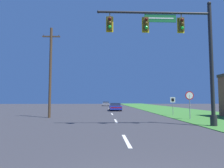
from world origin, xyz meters
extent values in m
cube|color=#38752D|center=(10.50, 30.00, 0.02)|extent=(10.00, 110.00, 0.04)
cube|color=silver|center=(0.00, 6.00, 0.01)|extent=(0.16, 2.80, 0.01)
cube|color=silver|center=(0.00, 14.00, 0.01)|extent=(0.16, 2.80, 0.01)
cube|color=silver|center=(0.00, 22.00, 0.01)|extent=(0.16, 2.80, 0.01)
cube|color=silver|center=(0.00, 30.00, 0.01)|extent=(0.16, 2.80, 0.01)
cube|color=silver|center=(0.00, 38.00, 0.01)|extent=(0.16, 2.80, 0.01)
cylinder|color=#232326|center=(6.40, 10.41, 0.39)|extent=(0.44, 0.44, 0.70)
cylinder|color=#232326|center=(6.40, 10.41, 4.23)|extent=(0.26, 0.26, 8.38)
sphere|color=#232326|center=(6.40, 10.41, 8.56)|extent=(0.28, 0.28, 0.28)
cylinder|color=#232326|center=(2.50, 10.41, 7.82)|extent=(7.79, 0.16, 0.16)
sphere|color=#232326|center=(-1.39, 10.41, 7.82)|extent=(0.21, 0.21, 0.21)
cube|color=#196B33|center=(2.89, 10.41, 7.43)|extent=(2.21, 0.06, 0.55)
cube|color=white|center=(2.89, 10.37, 7.43)|extent=(1.86, 0.01, 0.08)
cylinder|color=#4C4214|center=(-0.61, 10.41, 7.65)|extent=(0.06, 0.06, 0.35)
cube|color=yellow|center=(-0.61, 10.54, 7.00)|extent=(0.50, 0.03, 1.11)
cube|color=#4C4214|center=(-0.61, 10.41, 7.00)|extent=(0.34, 0.24, 0.95)
sphere|color=#4C0F0C|center=(-0.61, 10.27, 7.28)|extent=(0.22, 0.22, 0.22)
sphere|color=#51380F|center=(-0.61, 10.27, 7.00)|extent=(0.22, 0.22, 0.22)
sphere|color=green|center=(-0.61, 10.27, 6.71)|extent=(0.22, 0.22, 0.22)
cylinder|color=#4C4214|center=(1.88, 10.41, 7.65)|extent=(0.06, 0.06, 0.35)
cube|color=yellow|center=(1.88, 10.54, 7.00)|extent=(0.50, 0.03, 1.11)
cube|color=#4C4214|center=(1.88, 10.41, 7.00)|extent=(0.34, 0.24, 0.95)
sphere|color=#4C0F0C|center=(1.88, 10.27, 7.28)|extent=(0.22, 0.22, 0.22)
sphere|color=#51380F|center=(1.88, 10.27, 7.00)|extent=(0.22, 0.22, 0.22)
sphere|color=green|center=(1.88, 10.27, 6.71)|extent=(0.22, 0.22, 0.22)
cylinder|color=#4C4214|center=(4.37, 10.41, 7.65)|extent=(0.06, 0.06, 0.35)
cube|color=yellow|center=(4.37, 10.54, 7.00)|extent=(0.50, 0.03, 1.11)
cube|color=#4C4214|center=(4.37, 10.41, 7.00)|extent=(0.34, 0.24, 0.95)
sphere|color=#4C0F0C|center=(4.37, 10.27, 7.28)|extent=(0.22, 0.22, 0.22)
sphere|color=#51380F|center=(4.37, 10.27, 7.00)|extent=(0.22, 0.22, 0.22)
sphere|color=green|center=(4.37, 10.27, 6.71)|extent=(0.22, 0.22, 0.22)
cylinder|color=black|center=(1.59, 31.09, 0.32)|extent=(0.22, 0.64, 0.64)
cylinder|color=black|center=(-0.01, 31.07, 0.32)|extent=(0.22, 0.64, 0.64)
cylinder|color=black|center=(1.63, 28.19, 0.32)|extent=(0.22, 0.64, 0.64)
cylinder|color=black|center=(0.03, 28.17, 0.32)|extent=(0.22, 0.64, 0.64)
cube|color=#1E2D9E|center=(0.81, 29.63, 0.50)|extent=(1.88, 4.33, 0.55)
cube|color=#283342|center=(0.81, 29.74, 0.98)|extent=(1.63, 1.83, 0.42)
cube|color=#1E2D9E|center=(0.81, 29.74, 1.16)|extent=(1.59, 1.79, 0.06)
cube|color=#B71414|center=(0.84, 27.51, 0.56)|extent=(1.68, 0.08, 0.14)
cylinder|color=black|center=(0.29, 56.21, 0.32)|extent=(0.22, 0.64, 0.64)
cylinder|color=black|center=(-1.31, 56.21, 0.32)|extent=(0.22, 0.64, 0.64)
cylinder|color=black|center=(0.29, 53.04, 0.32)|extent=(0.22, 0.64, 0.64)
cylinder|color=black|center=(-1.31, 53.04, 0.32)|extent=(0.22, 0.64, 0.64)
cube|color=#B7B7BC|center=(-0.51, 54.62, 0.50)|extent=(1.82, 4.58, 0.55)
cube|color=#283342|center=(-0.51, 54.74, 0.98)|extent=(1.60, 1.92, 0.42)
cube|color=#B7B7BC|center=(-0.51, 54.74, 1.16)|extent=(1.57, 1.88, 0.06)
cube|color=#B71414|center=(-0.51, 52.37, 0.56)|extent=(1.67, 0.06, 0.14)
cylinder|color=gray|center=(6.74, 14.88, 1.14)|extent=(0.07, 0.07, 2.20)
cylinder|color=red|center=(6.74, 14.88, 2.16)|extent=(0.76, 0.04, 0.76)
cylinder|color=white|center=(6.74, 14.86, 2.16)|extent=(0.61, 0.01, 0.61)
cylinder|color=gray|center=(6.73, 19.33, 1.04)|extent=(0.06, 0.06, 2.00)
cube|color=white|center=(6.73, 19.33, 1.77)|extent=(0.55, 0.04, 0.60)
cube|color=black|center=(6.73, 19.30, 1.77)|extent=(0.31, 0.01, 0.34)
cylinder|color=#4C3823|center=(-6.43, 17.32, 4.57)|extent=(0.26, 0.26, 9.14)
cube|color=#4C3823|center=(-6.43, 17.32, 8.24)|extent=(1.80, 0.12, 0.12)
cylinder|color=#333338|center=(-7.18, 17.32, 8.36)|extent=(0.08, 0.08, 0.12)
cylinder|color=#333338|center=(-5.68, 17.32, 8.36)|extent=(0.08, 0.08, 0.12)
camera|label=1|loc=(-0.97, -2.89, 1.81)|focal=32.00mm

